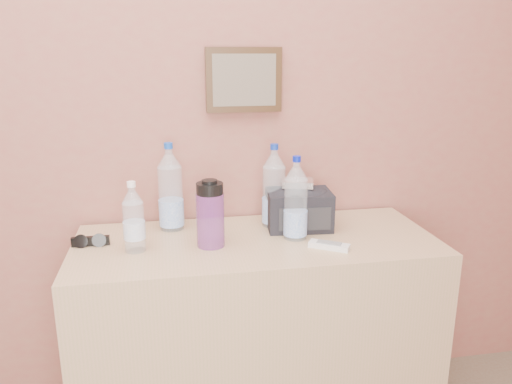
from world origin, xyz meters
The scene contains 11 objects.
picture_frame centered at (0.41, 1.98, 1.40)m, with size 0.30×0.03×0.25m, color #382311, non-canonical shape.
dresser centered at (0.41, 1.70, 0.42)m, with size 1.34×0.56×0.84m, color tan.
pet_large_b centered at (0.10, 1.88, 0.99)m, with size 0.09×0.09×0.34m.
pet_large_c centered at (0.50, 1.84, 0.98)m, with size 0.09×0.09×0.33m.
pet_large_d centered at (0.55, 1.69, 0.97)m, with size 0.08×0.08×0.31m.
pet_small centered at (-0.03, 1.67, 0.95)m, with size 0.07×0.07×0.25m.
nalgene_bottle centered at (0.23, 1.67, 0.96)m, with size 0.10×0.10×0.24m.
sunglasses centered at (-0.19, 1.75, 0.85)m, with size 0.13×0.05×0.03m, color black, non-canonical shape.
ac_remote centered at (0.64, 1.57, 0.85)m, with size 0.14×0.05×0.02m, color white.
toiletry_bag centered at (0.59, 1.80, 0.92)m, with size 0.25×0.18×0.17m, color black, non-canonical shape.
foil_packet centered at (0.59, 1.81, 1.02)m, with size 0.12×0.10×0.02m, color white.
Camera 1 is at (0.09, -0.01, 1.51)m, focal length 35.00 mm.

